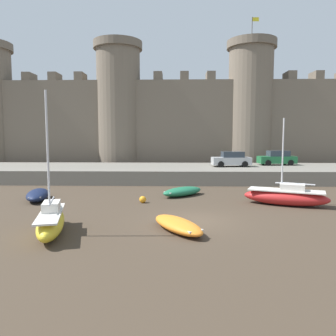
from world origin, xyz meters
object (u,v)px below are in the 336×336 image
rowboat_foreground_centre (38,195)px  car_quay_west (277,158)px  rowboat_midflat_left (178,225)px  mooring_buoy_near_shore (143,199)px  sailboat_midflat_right (51,221)px  rowboat_foreground_right (183,191)px  sailboat_foreground_left (286,196)px  car_quay_centre_east (231,159)px

rowboat_foreground_centre → car_quay_west: bearing=32.9°
rowboat_midflat_left → car_quay_west: 24.27m
rowboat_foreground_centre → mooring_buoy_near_shore: bearing=-5.6°
rowboat_midflat_left → sailboat_midflat_right: size_ratio=0.60×
rowboat_foreground_right → sailboat_midflat_right: size_ratio=0.55×
rowboat_foreground_right → sailboat_foreground_left: 7.65m
rowboat_foreground_right → sailboat_midflat_right: 12.03m
rowboat_foreground_centre → sailboat_midflat_right: (4.15, -8.21, 0.24)m
rowboat_foreground_centre → car_quay_west: size_ratio=0.99×
sailboat_foreground_left → mooring_buoy_near_shore: bearing=176.9°
rowboat_midflat_left → mooring_buoy_near_shore: rowboat_midflat_left is taller
rowboat_foreground_right → rowboat_foreground_centre: (-10.59, -1.94, 0.04)m
rowboat_foreground_centre → rowboat_midflat_left: bearing=-36.3°
sailboat_midflat_right → mooring_buoy_near_shore: 8.29m
sailboat_midflat_right → car_quay_centre_east: sailboat_midflat_right is taller
sailboat_foreground_left → car_quay_centre_east: bearing=96.4°
rowboat_foreground_right → car_quay_west: size_ratio=0.89×
rowboat_midflat_left → rowboat_foreground_right: 9.42m
car_quay_west → sailboat_midflat_right: bearing=-128.1°
sailboat_foreground_left → rowboat_foreground_centre: (-17.52, 1.29, -0.21)m
rowboat_midflat_left → rowboat_foreground_right: rowboat_foreground_right is taller
rowboat_midflat_left → rowboat_foreground_centre: rowboat_foreground_centre is taller
sailboat_foreground_left → sailboat_midflat_right: bearing=-152.6°
rowboat_foreground_right → mooring_buoy_near_shore: bearing=-136.4°
sailboat_foreground_left → car_quay_west: 15.80m
rowboat_midflat_left → sailboat_foreground_left: bearing=40.1°
rowboat_midflat_left → sailboat_foreground_left: 9.60m
sailboat_midflat_right → car_quay_west: sailboat_midflat_right is taller
rowboat_foreground_right → car_quay_centre_east: 11.53m
mooring_buoy_near_shore → car_quay_centre_east: 15.29m
sailboat_midflat_right → car_quay_west: 28.16m
mooring_buoy_near_shore → rowboat_midflat_left: bearing=-70.1°
car_quay_centre_east → car_quay_west: (5.46, 1.98, 0.00)m
sailboat_foreground_left → mooring_buoy_near_shore: sailboat_foreground_left is taller
rowboat_foreground_right → rowboat_foreground_centre: bearing=-169.6°
sailboat_foreground_left → car_quay_centre_east: size_ratio=1.39×
rowboat_midflat_left → rowboat_foreground_right: bearing=87.5°
sailboat_foreground_left → rowboat_foreground_right: bearing=155.0°
car_quay_centre_east → car_quay_west: size_ratio=1.00×
mooring_buoy_near_shore → rowboat_foreground_centre: bearing=174.4°
rowboat_midflat_left → car_quay_centre_east: bearing=73.3°
mooring_buoy_near_shore → car_quay_west: bearing=46.9°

